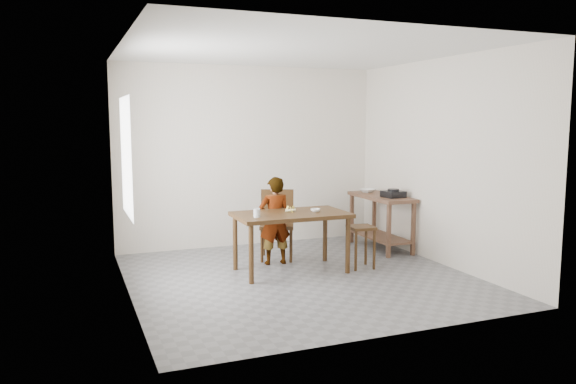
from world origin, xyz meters
name	(u,v)px	position (x,y,z in m)	size (l,w,h in m)	color
floor	(300,279)	(0.00, 0.00, -0.02)	(4.00, 4.00, 0.04)	slate
ceiling	(301,48)	(0.00, 0.00, 2.72)	(4.00, 4.00, 0.04)	white
wall_back	(249,156)	(0.00, 2.02, 1.35)	(4.00, 0.04, 2.70)	white
wall_front	(393,185)	(0.00, -2.02, 1.35)	(4.00, 0.04, 2.70)	white
wall_left	(124,173)	(-2.02, 0.00, 1.35)	(0.04, 4.00, 2.70)	white
wall_right	(442,162)	(2.02, 0.00, 1.35)	(0.04, 4.00, 2.70)	white
window_pane	(126,157)	(-1.97, 0.20, 1.50)	(0.02, 1.10, 1.30)	white
dining_table	(291,242)	(0.00, 0.30, 0.38)	(1.40, 0.80, 0.75)	#3E2712
prep_counter	(381,222)	(1.72, 1.00, 0.40)	(0.50, 1.20, 0.80)	brown
child	(275,221)	(-0.06, 0.74, 0.58)	(0.43, 0.28, 1.16)	silver
dining_chair	(277,225)	(0.06, 0.97, 0.47)	(0.45, 0.45, 0.94)	#3E2712
stool	(361,247)	(0.91, 0.14, 0.27)	(0.31, 0.31, 0.55)	#3E2712
glass_tumbler	(257,213)	(-0.49, 0.16, 0.80)	(0.08, 0.08, 0.10)	silver
small_bowl	(315,210)	(0.32, 0.26, 0.77)	(0.12, 0.12, 0.04)	white
banana	(291,210)	(0.02, 0.36, 0.78)	(0.15, 0.11, 0.05)	#DDC153
serving_bowl	(368,191)	(1.68, 1.34, 0.83)	(0.22, 0.22, 0.06)	white
gas_burner	(393,194)	(1.76, 0.75, 0.85)	(0.27, 0.27, 0.09)	black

